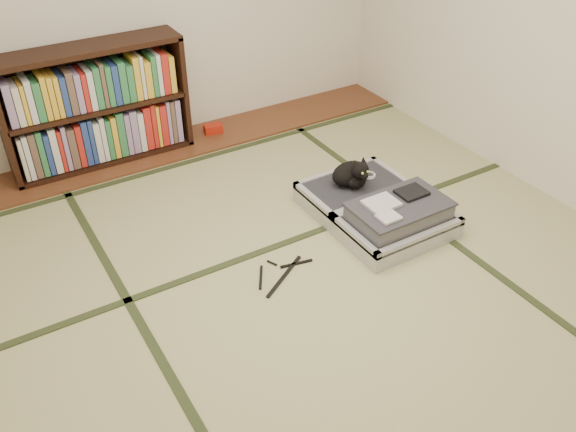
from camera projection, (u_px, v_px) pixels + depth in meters
floor at (311, 281)px, 3.66m from camera, size 4.50×4.50×0.00m
wood_strip at (180, 144)px, 5.05m from camera, size 4.00×0.50×0.02m
red_item at (213, 129)px, 5.18m from camera, size 0.16×0.11×0.07m
room_shell at (318, 42)px, 2.82m from camera, size 4.50×4.50×4.50m
tatami_borders at (270, 238)px, 4.00m from camera, size 4.00×4.50×0.01m
bookcase at (96, 108)px, 4.59m from camera, size 1.38×0.32×0.92m
suitcase at (379, 209)px, 4.10m from camera, size 0.72×0.96×0.28m
cat at (352, 174)px, 4.22m from camera, size 0.32×0.32×0.26m
cable_coil at (369, 175)px, 4.38m from camera, size 0.10×0.10×0.02m
hanger at (281, 273)px, 3.70m from camera, size 0.42×0.30×0.01m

